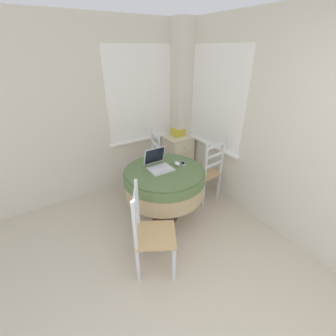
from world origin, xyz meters
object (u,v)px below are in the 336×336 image
object	(u,v)px
laptop	(158,164)
cell_phone	(183,163)
dining_chair_near_back_window	(148,164)
dining_chair_camera_near	(151,233)
computer_mouse	(177,164)
dining_chair_near_right_window	(206,172)
corner_cabinet	(178,156)
round_dining_table	(164,181)
storage_box	(178,132)

from	to	relation	value
laptop	cell_phone	bearing A→B (deg)	-10.93
dining_chair_near_back_window	dining_chair_camera_near	xyz separation A→B (m)	(-0.69, -1.38, 0.00)
computer_mouse	dining_chair_near_right_window	world-z (taller)	dining_chair_near_right_window
dining_chair_camera_near	corner_cabinet	xyz separation A→B (m)	(1.37, 1.53, -0.08)
dining_chair_near_back_window	corner_cabinet	size ratio (longest dim) A/B	1.31
cell_phone	round_dining_table	bearing A→B (deg)	-176.34
dining_chair_near_right_window	storage_box	xyz separation A→B (m)	(0.08, 0.89, 0.36)
laptop	corner_cabinet	world-z (taller)	laptop
laptop	cell_phone	distance (m)	0.35
round_dining_table	dining_chair_camera_near	bearing A→B (deg)	-131.29
computer_mouse	cell_phone	distance (m)	0.09
round_dining_table	computer_mouse	world-z (taller)	computer_mouse
computer_mouse	dining_chair_camera_near	world-z (taller)	dining_chair_camera_near
round_dining_table	cell_phone	world-z (taller)	cell_phone
computer_mouse	corner_cabinet	world-z (taller)	computer_mouse
round_dining_table	storage_box	distance (m)	1.32
cell_phone	corner_cabinet	distance (m)	1.13
dining_chair_near_back_window	storage_box	distance (m)	0.81
laptop	corner_cabinet	xyz separation A→B (m)	(0.88, 0.84, -0.44)
storage_box	corner_cabinet	bearing A→B (deg)	-115.71
dining_chair_near_back_window	dining_chair_near_right_window	xyz separation A→B (m)	(0.62, -0.69, 0.00)
round_dining_table	cell_phone	distance (m)	0.35
round_dining_table	dining_chair_near_back_window	distance (m)	0.80
round_dining_table	storage_box	bearing A→B (deg)	48.19
round_dining_table	dining_chair_near_right_window	xyz separation A→B (m)	(0.79, 0.08, -0.14)
computer_mouse	dining_chair_near_right_window	bearing A→B (deg)	6.18
round_dining_table	dining_chair_near_back_window	world-z (taller)	dining_chair_near_back_window
dining_chair_near_right_window	corner_cabinet	distance (m)	0.85
laptop	dining_chair_near_back_window	bearing A→B (deg)	73.94
laptop	dining_chair_near_back_window	size ratio (longest dim) A/B	0.31
round_dining_table	dining_chair_camera_near	xyz separation A→B (m)	(-0.53, -0.60, -0.14)
cell_phone	corner_cabinet	bearing A→B (deg)	59.09
cell_phone	dining_chair_near_back_window	xyz separation A→B (m)	(-0.14, 0.76, -0.31)
dining_chair_near_back_window	computer_mouse	bearing A→B (deg)	-86.50
computer_mouse	dining_chair_near_back_window	bearing A→B (deg)	93.50
dining_chair_near_back_window	dining_chair_near_right_window	distance (m)	0.93
laptop	dining_chair_camera_near	world-z (taller)	laptop
round_dining_table	corner_cabinet	distance (m)	1.27
dining_chair_camera_near	dining_chair_near_back_window	bearing A→B (deg)	63.29
round_dining_table	cell_phone	size ratio (longest dim) A/B	7.92
cell_phone	dining_chair_near_back_window	bearing A→B (deg)	100.41
laptop	cell_phone	world-z (taller)	laptop
cell_phone	dining_chair_near_right_window	xyz separation A→B (m)	(0.49, 0.06, -0.31)
dining_chair_near_back_window	corner_cabinet	distance (m)	0.70
dining_chair_near_right_window	dining_chair_camera_near	bearing A→B (deg)	-152.57
round_dining_table	storage_box	xyz separation A→B (m)	(0.86, 0.97, 0.22)
computer_mouse	cell_phone	size ratio (longest dim) A/B	0.74
computer_mouse	dining_chair_near_back_window	world-z (taller)	dining_chair_near_back_window
round_dining_table	corner_cabinet	bearing A→B (deg)	47.62
corner_cabinet	round_dining_table	bearing A→B (deg)	-132.38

